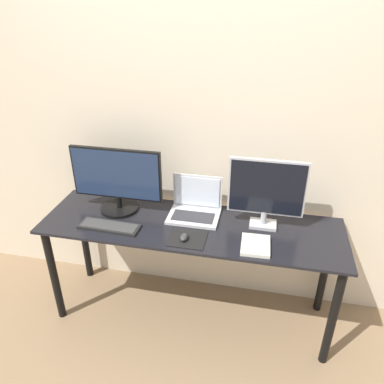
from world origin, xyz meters
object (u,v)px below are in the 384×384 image
(laptop, at_px, (196,206))
(mouse, at_px, (184,237))
(keyboard, at_px, (109,226))
(book, at_px, (256,245))
(monitor_right, at_px, (266,191))
(monitor_left, at_px, (117,180))

(laptop, bearing_deg, mouse, -91.33)
(keyboard, xyz_separation_m, book, (0.89, -0.01, 0.00))
(book, bearing_deg, laptop, 145.59)
(mouse, bearing_deg, monitor_right, 29.99)
(mouse, height_order, book, mouse)
(keyboard, distance_m, mouse, 0.48)
(monitor_right, distance_m, laptop, 0.48)
(laptop, relative_size, keyboard, 0.84)
(monitor_right, xyz_separation_m, book, (-0.03, -0.23, -0.23))
(mouse, bearing_deg, monitor_left, 152.87)
(keyboard, height_order, book, book)
(laptop, height_order, mouse, laptop)
(monitor_left, distance_m, monitor_right, 0.94)
(keyboard, height_order, mouse, mouse)
(monitor_right, bearing_deg, keyboard, -166.60)
(laptop, bearing_deg, keyboard, -151.30)
(monitor_left, bearing_deg, laptop, 5.28)
(monitor_left, bearing_deg, mouse, -27.13)
(keyboard, distance_m, book, 0.89)
(monitor_right, distance_m, mouse, 0.56)
(monitor_left, distance_m, keyboard, 0.30)
(keyboard, bearing_deg, mouse, -4.27)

